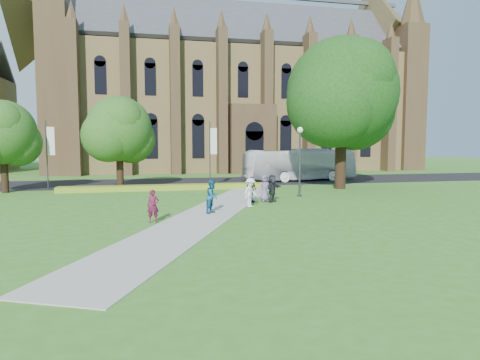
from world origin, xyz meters
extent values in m
plane|color=#3A6E21|center=(0.00, 0.00, 0.00)|extent=(160.00, 160.00, 0.00)
cube|color=black|center=(0.00, 20.00, 0.01)|extent=(160.00, 10.00, 0.02)
cube|color=#B2B2A8|center=(0.00, 1.00, 0.02)|extent=(15.58, 28.54, 0.04)
cube|color=gold|center=(-2.00, 13.20, 0.23)|extent=(18.00, 1.40, 0.45)
cube|color=brown|center=(10.00, 40.00, 8.50)|extent=(52.00, 16.00, 17.00)
cube|color=#4C3A24|center=(-14.50, 33.00, 10.50)|extent=(3.50, 3.50, 21.00)
cube|color=#4C3A24|center=(34.50, 33.00, 10.50)|extent=(3.50, 3.50, 21.00)
cone|color=#4C3A24|center=(34.50, 33.00, 24.50)|extent=(3.60, 3.60, 7.00)
cube|color=#4C3A24|center=(10.00, 31.00, 4.50)|extent=(6.00, 2.50, 9.00)
cylinder|color=#38383D|center=(7.50, 6.50, 2.40)|extent=(0.14, 0.14, 4.80)
sphere|color=white|center=(7.50, 6.50, 5.02)|extent=(0.44, 0.44, 0.44)
cylinder|color=#38383D|center=(7.50, 6.50, 0.07)|extent=(0.36, 0.36, 0.15)
cylinder|color=#332114|center=(13.00, 11.00, 3.30)|extent=(0.96, 0.96, 6.60)
sphere|color=#103B10|center=(13.00, 11.00, 8.40)|extent=(9.60, 9.60, 9.60)
cylinder|color=#332114|center=(-15.00, 14.00, 1.93)|extent=(0.56, 0.56, 3.85)
sphere|color=#245018|center=(-15.00, 14.00, 4.90)|extent=(5.20, 5.20, 5.20)
cylinder|color=#332114|center=(-6.00, 14.50, 2.06)|extent=(0.60, 0.60, 4.12)
sphere|color=#245018|center=(-6.00, 14.50, 5.25)|extent=(5.60, 5.60, 5.60)
cylinder|color=#38383D|center=(2.00, 15.20, 3.00)|extent=(0.10, 0.10, 6.00)
cube|color=white|center=(2.35, 15.20, 4.20)|extent=(0.60, 0.02, 2.40)
cylinder|color=#38383D|center=(-12.00, 15.20, 3.00)|extent=(0.10, 0.10, 6.00)
cube|color=white|center=(-11.65, 15.20, 4.20)|extent=(0.60, 0.02, 2.40)
imported|color=white|center=(12.17, 18.90, 1.72)|extent=(12.43, 4.24, 3.39)
imported|color=#5C1531|center=(-3.52, -1.85, 0.87)|extent=(0.62, 0.43, 1.67)
imported|color=#19567E|center=(-0.13, 0.21, 1.00)|extent=(1.15, 1.19, 1.93)
imported|color=white|center=(2.57, 2.04, 0.96)|extent=(1.34, 1.29, 1.83)
imported|color=black|center=(3.11, 4.05, 0.91)|extent=(1.08, 0.93, 1.74)
imported|color=slate|center=(4.19, 4.43, 0.94)|extent=(0.93, 0.66, 1.80)
imported|color=#26272E|center=(4.59, 3.97, 0.97)|extent=(1.60, 1.61, 1.86)
imported|color=#D596A0|center=(4.37, 4.53, 2.19)|extent=(0.91, 0.91, 0.69)
camera|label=1|loc=(-3.90, -23.87, 4.12)|focal=32.00mm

